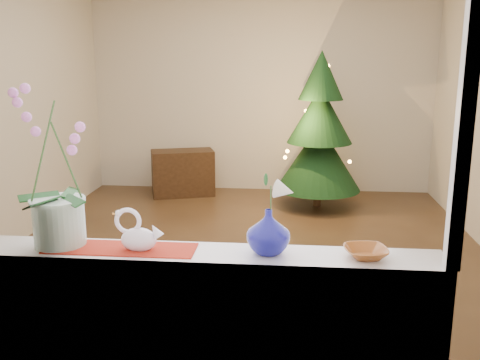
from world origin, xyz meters
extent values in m
plane|color=#372516|center=(0.00, 0.00, 0.00)|extent=(5.00, 5.00, 0.00)
cube|color=beige|center=(0.00, 2.50, 1.35)|extent=(4.50, 0.10, 2.70)
cube|color=beige|center=(0.00, -2.50, 1.35)|extent=(4.50, 0.10, 2.70)
cube|color=white|center=(0.00, -2.46, 0.44)|extent=(2.20, 0.08, 0.88)
cube|color=white|center=(0.00, -2.37, 0.90)|extent=(2.20, 0.26, 0.04)
cube|color=maroon|center=(-0.38, -2.37, 0.92)|extent=(0.70, 0.20, 0.01)
imported|color=#0B0C5F|center=(0.30, -2.36, 1.04)|extent=(0.26, 0.26, 0.24)
sphere|color=silver|center=(0.31, -2.40, 0.95)|extent=(0.08, 0.08, 0.07)
imported|color=brown|center=(0.74, -2.37, 0.94)|extent=(0.18, 0.18, 0.04)
cube|color=black|center=(-1.00, 2.08, 0.30)|extent=(0.88, 0.62, 0.59)
camera|label=1|loc=(0.39, -4.65, 1.80)|focal=40.00mm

